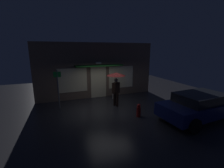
% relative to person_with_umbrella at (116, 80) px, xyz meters
% --- Properties ---
extents(ground_plane, '(18.00, 18.00, 0.00)m').
position_rel_person_with_umbrella_xyz_m(ground_plane, '(-0.50, -0.12, -1.60)').
color(ground_plane, '#26262B').
extents(building_facade, '(8.33, 1.00, 3.81)m').
position_rel_person_with_umbrella_xyz_m(building_facade, '(-0.50, 2.22, 0.29)').
color(building_facade, brown).
rests_on(building_facade, ground).
extents(person_with_umbrella, '(1.10, 1.10, 2.05)m').
position_rel_person_with_umbrella_xyz_m(person_with_umbrella, '(0.00, 0.00, 0.00)').
color(person_with_umbrella, black).
rests_on(person_with_umbrella, ground).
extents(parked_car, '(4.14, 2.13, 1.30)m').
position_rel_person_with_umbrella_xyz_m(parked_car, '(3.15, -3.03, -0.92)').
color(parked_car, navy).
rests_on(parked_car, ground).
extents(street_sign_post, '(0.40, 0.07, 2.25)m').
position_rel_person_with_umbrella_xyz_m(street_sign_post, '(-3.21, 0.75, -0.32)').
color(street_sign_post, '#595B60').
rests_on(street_sign_post, ground).
extents(sidewalk_bollard, '(0.21, 0.21, 0.58)m').
position_rel_person_with_umbrella_xyz_m(sidewalk_bollard, '(0.37, 1.31, -1.31)').
color(sidewalk_bollard, '#9E998E').
rests_on(sidewalk_bollard, ground).
extents(fire_hydrant, '(0.21, 0.21, 0.68)m').
position_rel_person_with_umbrella_xyz_m(fire_hydrant, '(0.52, -1.81, -1.29)').
color(fire_hydrant, '#B21914').
rests_on(fire_hydrant, ground).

